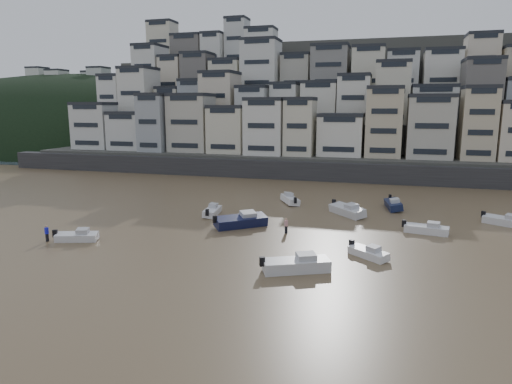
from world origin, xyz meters
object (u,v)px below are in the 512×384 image
(boat_f, at_px, (212,210))
(person_blue, at_px, (47,233))
(boat_c, at_px, (241,219))
(person_pink, at_px, (286,226))
(boat_e, at_px, (347,209))
(boat_j, at_px, (77,235))
(boat_a, at_px, (296,262))
(boat_h, at_px, (290,198))
(boat_g, at_px, (505,220))
(boat_i, at_px, (393,203))
(boat_b, at_px, (368,251))
(boat_d, at_px, (427,227))

(boat_f, bearing_deg, person_blue, 135.44)
(boat_c, distance_m, person_pink, 5.73)
(boat_e, relative_size, boat_j, 1.33)
(boat_a, xyz_separation_m, person_pink, (-3.40, 11.43, 0.02))
(boat_f, xyz_separation_m, boat_h, (8.20, 9.90, 0.05))
(boat_g, bearing_deg, boat_a, -104.14)
(boat_f, distance_m, boat_i, 24.79)
(boat_i, bearing_deg, boat_b, -15.89)
(boat_e, bearing_deg, boat_i, 91.88)
(boat_i, bearing_deg, boat_h, -98.46)
(boat_f, height_order, boat_j, boat_f)
(boat_b, height_order, boat_d, boat_d)
(boat_c, bearing_deg, person_blue, 172.10)
(boat_c, xyz_separation_m, boat_h, (2.78, 14.56, -0.18))
(person_pink, bearing_deg, boat_h, 100.35)
(boat_a, bearing_deg, boat_b, 17.68)
(boat_d, bearing_deg, boat_a, -116.68)
(boat_e, height_order, boat_j, boat_e)
(boat_b, relative_size, person_pink, 2.57)
(boat_d, relative_size, boat_g, 0.98)
(boat_h, relative_size, boat_j, 1.15)
(boat_a, height_order, boat_j, boat_a)
(boat_j, bearing_deg, boat_b, -12.67)
(boat_d, bearing_deg, boat_f, -173.44)
(boat_a, bearing_deg, boat_i, 47.81)
(boat_g, bearing_deg, boat_j, -126.97)
(boat_b, distance_m, boat_h, 24.73)
(boat_j, bearing_deg, boat_e, 18.03)
(boat_e, height_order, boat_g, boat_e)
(boat_e, distance_m, boat_i, 8.00)
(boat_h, relative_size, person_pink, 3.09)
(boat_a, distance_m, person_pink, 11.93)
(boat_a, distance_m, boat_h, 27.76)
(boat_c, bearing_deg, boat_j, 174.59)
(boat_c, height_order, boat_i, boat_c)
(boat_f, bearing_deg, boat_d, -99.74)
(boat_b, xyz_separation_m, person_blue, (-32.50, -3.95, 0.26))
(boat_b, bearing_deg, boat_h, 158.42)
(boat_c, xyz_separation_m, boat_e, (11.41, 9.32, -0.07))
(boat_j, xyz_separation_m, person_pink, (20.41, 9.05, 0.23))
(boat_b, distance_m, boat_g, 22.32)
(boat_h, height_order, boat_i, boat_i)
(boat_a, height_order, boat_h, boat_a)
(boat_b, height_order, boat_f, boat_f)
(boat_f, xyz_separation_m, person_blue, (-12.30, -15.68, 0.19))
(person_pink, bearing_deg, boat_f, 152.64)
(boat_g, bearing_deg, person_pink, -127.22)
(boat_h, bearing_deg, boat_j, 116.04)
(boat_g, bearing_deg, boat_f, -142.93)
(boat_c, xyz_separation_m, boat_g, (29.84, 9.41, -0.20))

